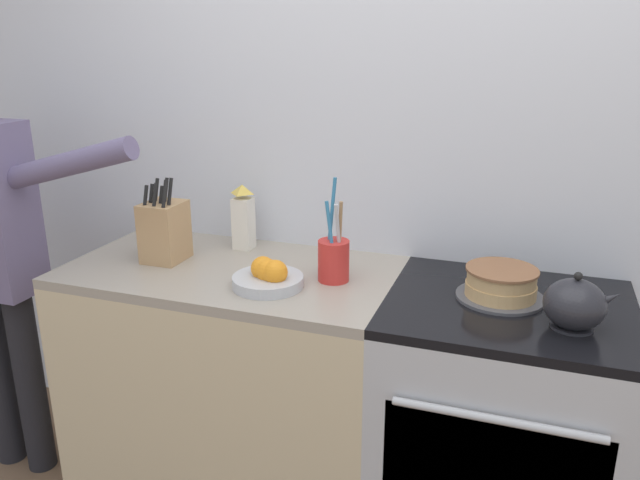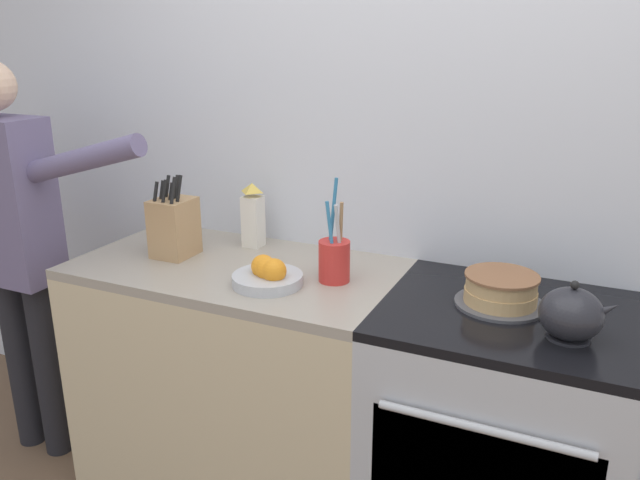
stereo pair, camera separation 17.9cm
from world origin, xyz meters
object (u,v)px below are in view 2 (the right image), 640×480
object	(u,v)px
fruit_bowl	(268,274)
person_baker	(15,233)
utensil_crock	(334,259)
layer_cake	(501,291)
tea_kettle	(572,314)
knife_block	(174,227)
milk_carton	(253,216)
stove_range	(495,442)

from	to	relation	value
fruit_bowl	person_baker	xyz separation A→B (m)	(-1.11, -0.05, 0.01)
utensil_crock	fruit_bowl	world-z (taller)	utensil_crock
layer_cake	tea_kettle	xyz separation A→B (m)	(0.21, -0.15, 0.02)
tea_kettle	person_baker	bearing A→B (deg)	-178.56
utensil_crock	person_baker	size ratio (longest dim) A/B	0.21
tea_kettle	knife_block	world-z (taller)	knife_block
milk_carton	utensil_crock	bearing A→B (deg)	-25.58
knife_block	fruit_bowl	size ratio (longest dim) A/B	1.32
milk_carton	person_baker	xyz separation A→B (m)	(-0.86, -0.38, -0.07)
stove_range	tea_kettle	bearing A→B (deg)	-33.39
person_baker	utensil_crock	bearing A→B (deg)	-1.65
milk_carton	person_baker	world-z (taller)	person_baker
utensil_crock	milk_carton	size ratio (longest dim) A/B	1.38
knife_block	person_baker	size ratio (longest dim) A/B	0.19
utensil_crock	tea_kettle	bearing A→B (deg)	-9.34
tea_kettle	milk_carton	xyz separation A→B (m)	(-1.18, 0.33, 0.05)
utensil_crock	fruit_bowl	distance (m)	0.23
stove_range	tea_kettle	xyz separation A→B (m)	(0.18, -0.12, 0.53)
layer_cake	tea_kettle	size ratio (longest dim) A/B	1.32
fruit_bowl	stove_range	bearing A→B (deg)	9.05
stove_range	milk_carton	bearing A→B (deg)	167.96
layer_cake	utensil_crock	bearing A→B (deg)	-177.43
stove_range	layer_cake	world-z (taller)	layer_cake
tea_kettle	fruit_bowl	size ratio (longest dim) A/B	0.88
stove_range	tea_kettle	size ratio (longest dim) A/B	4.48
tea_kettle	utensil_crock	size ratio (longest dim) A/B	0.59
knife_block	fruit_bowl	world-z (taller)	knife_block
stove_range	utensil_crock	distance (m)	0.79
knife_block	milk_carton	xyz separation A→B (m)	(0.21, 0.22, 0.01)
knife_block	fruit_bowl	bearing A→B (deg)	-14.34
person_baker	tea_kettle	bearing A→B (deg)	-7.91
person_baker	knife_block	bearing A→B (deg)	4.96
utensil_crock	fruit_bowl	bearing A→B (deg)	-144.94
knife_block	fruit_bowl	xyz separation A→B (m)	(0.46, -0.12, -0.07)
layer_cake	utensil_crock	xyz separation A→B (m)	(-0.54, -0.02, 0.03)
stove_range	milk_carton	distance (m)	1.18
fruit_bowl	person_baker	bearing A→B (deg)	-177.59
stove_range	layer_cake	xyz separation A→B (m)	(-0.03, 0.03, 0.51)
utensil_crock	person_baker	distance (m)	1.30
stove_range	utensil_crock	bearing A→B (deg)	179.25
tea_kettle	stove_range	bearing A→B (deg)	146.61
utensil_crock	milk_carton	xyz separation A→B (m)	(-0.43, 0.21, 0.04)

